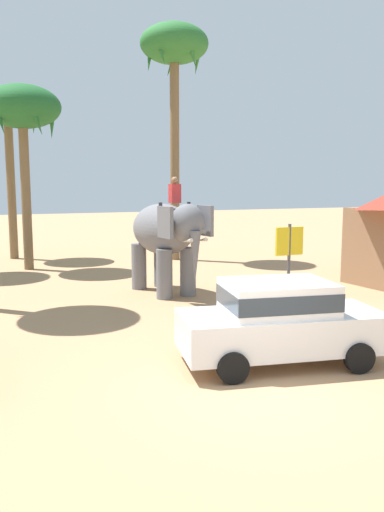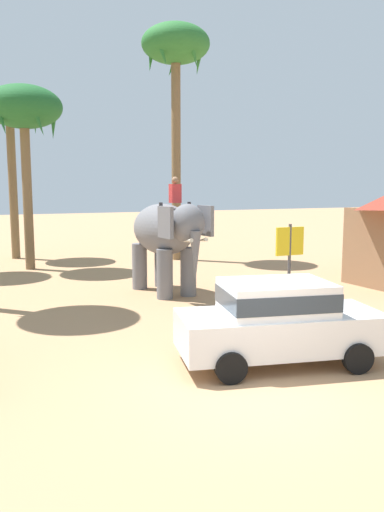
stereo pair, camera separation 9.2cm
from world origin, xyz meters
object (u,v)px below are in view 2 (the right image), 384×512
at_px(palm_tree_behind_elephant, 24,112).
at_px(palm_tree_leaning_seaward, 9,111).
at_px(car_sedan_foreground, 278,319).
at_px(signboard_yellow, 290,246).
at_px(elephant_with_mahout, 166,235).
at_px(palm_tree_far_back, 176,55).

xyz_separation_m(palm_tree_behind_elephant, palm_tree_leaning_seaward, (-0.28, 3.73, 0.50)).
bearing_deg(palm_tree_leaning_seaward, car_sedan_foreground, -78.94).
height_order(palm_tree_behind_elephant, signboard_yellow, palm_tree_behind_elephant).
bearing_deg(car_sedan_foreground, elephant_with_mahout, 87.12).
xyz_separation_m(car_sedan_foreground, palm_tree_far_back, (3.65, 14.57, 8.73)).
distance_m(palm_tree_far_back, signboard_yellow, 12.44).
xyz_separation_m(elephant_with_mahout, signboard_yellow, (3.32, -2.29, -0.30)).
height_order(elephant_with_mahout, palm_tree_behind_elephant, palm_tree_behind_elephant).
distance_m(car_sedan_foreground, signboard_yellow, 6.27).
xyz_separation_m(palm_tree_far_back, palm_tree_leaning_seaward, (-7.19, 3.58, -2.51)).
distance_m(palm_tree_far_back, palm_tree_leaning_seaward, 8.42).
height_order(palm_tree_leaning_seaward, signboard_yellow, palm_tree_leaning_seaward).
bearing_deg(palm_tree_leaning_seaward, elephant_with_mahout, -70.15).
relative_size(palm_tree_leaning_seaward, signboard_yellow, 3.46).
bearing_deg(palm_tree_far_back, elephant_with_mahout, -114.31).
bearing_deg(signboard_yellow, car_sedan_foreground, -126.32).
xyz_separation_m(elephant_with_mahout, palm_tree_behind_elephant, (-3.63, 7.11, 4.66)).
bearing_deg(palm_tree_far_back, palm_tree_leaning_seaward, 153.55).
distance_m(car_sedan_foreground, elephant_with_mahout, 7.39).
relative_size(elephant_with_mahout, palm_tree_behind_elephant, 0.51).
distance_m(car_sedan_foreground, palm_tree_far_back, 17.37).
xyz_separation_m(palm_tree_behind_elephant, signboard_yellow, (6.96, -9.39, -4.97)).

